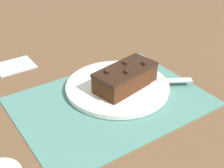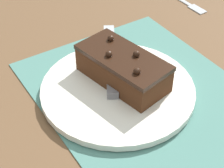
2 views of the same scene
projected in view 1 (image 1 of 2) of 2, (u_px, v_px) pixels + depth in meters
name	position (u px, v px, depth m)	size (l,w,h in m)	color
ground_plane	(111.00, 102.00, 0.78)	(3.00, 3.00, 0.00)	brown
placemat_woven	(111.00, 101.00, 0.78)	(0.46, 0.34, 0.00)	slate
cake_plate	(118.00, 86.00, 0.82)	(0.27, 0.27, 0.01)	white
chocolate_cake	(125.00, 77.00, 0.80)	(0.18, 0.11, 0.06)	#472614
serving_knife	(134.00, 80.00, 0.82)	(0.21, 0.14, 0.01)	slate
folded_napkin	(15.00, 65.00, 0.93)	(0.11, 0.09, 0.01)	silver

